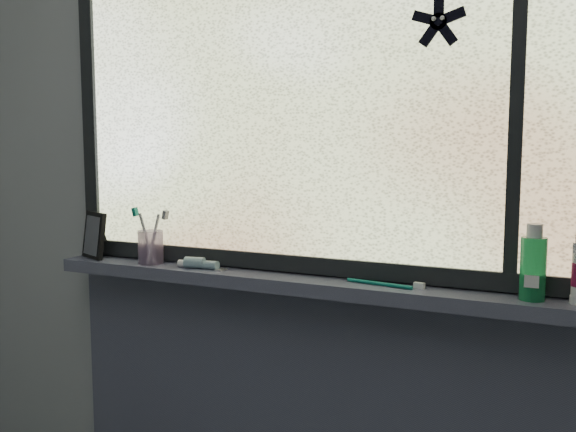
# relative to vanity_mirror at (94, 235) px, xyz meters

# --- Properties ---
(wall_back) EXTENTS (3.00, 0.01, 2.50)m
(wall_back) POSITION_rel_vanity_mirror_xyz_m (0.73, 0.08, 0.15)
(wall_back) COLOR #9EA3A8
(wall_back) RESTS_ON ground
(windowsill) EXTENTS (1.62, 0.14, 0.04)m
(windowsill) POSITION_rel_vanity_mirror_xyz_m (0.73, 0.01, -0.10)
(windowsill) COLOR #4B4D64
(windowsill) RESTS_ON wall_back
(window_pane) EXTENTS (1.50, 0.01, 1.00)m
(window_pane) POSITION_rel_vanity_mirror_xyz_m (0.73, 0.06, 0.43)
(window_pane) COLOR silver
(window_pane) RESTS_ON wall_back
(frame_bottom) EXTENTS (1.60, 0.03, 0.05)m
(frame_bottom) POSITION_rel_vanity_mirror_xyz_m (0.73, 0.06, -0.05)
(frame_bottom) COLOR black
(frame_bottom) RESTS_ON windowsill
(frame_left) EXTENTS (0.05, 0.03, 1.10)m
(frame_left) POSITION_rel_vanity_mirror_xyz_m (-0.05, 0.06, 0.43)
(frame_left) COLOR black
(frame_left) RESTS_ON wall_back
(frame_mullion) EXTENTS (0.03, 0.03, 1.00)m
(frame_mullion) POSITION_rel_vanity_mirror_xyz_m (1.33, 0.06, 0.43)
(frame_mullion) COLOR black
(frame_mullion) RESTS_ON wall_back
(starfish_sticker) EXTENTS (0.15, 0.02, 0.15)m
(starfish_sticker) POSITION_rel_vanity_mirror_xyz_m (1.13, 0.05, 0.62)
(starfish_sticker) COLOR black
(starfish_sticker) RESTS_ON window_pane
(vanity_mirror) EXTENTS (0.14, 0.11, 0.16)m
(vanity_mirror) POSITION_rel_vanity_mirror_xyz_m (0.00, 0.00, 0.00)
(vanity_mirror) COLOR black
(vanity_mirror) RESTS_ON windowsill
(toothpaste_tube) EXTENTS (0.20, 0.06, 0.04)m
(toothpaste_tube) POSITION_rel_vanity_mirror_xyz_m (0.43, -0.01, -0.06)
(toothpaste_tube) COLOR silver
(toothpaste_tube) RESTS_ON windowsill
(toothbrush_cup) EXTENTS (0.09, 0.09, 0.11)m
(toothbrush_cup) POSITION_rel_vanity_mirror_xyz_m (0.23, 0.00, -0.03)
(toothbrush_cup) COLOR #B291C0
(toothbrush_cup) RESTS_ON windowsill
(toothbrush_lying) EXTENTS (0.24, 0.06, 0.02)m
(toothbrush_lying) POSITION_rel_vanity_mirror_xyz_m (1.00, 0.00, -0.07)
(toothbrush_lying) COLOR #0B6B5C
(toothbrush_lying) RESTS_ON windowsill
(mouthwash_bottle) EXTENTS (0.08, 0.08, 0.16)m
(mouthwash_bottle) POSITION_rel_vanity_mirror_xyz_m (1.39, 0.01, 0.02)
(mouthwash_bottle) COLOR #1FA357
(mouthwash_bottle) RESTS_ON windowsill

